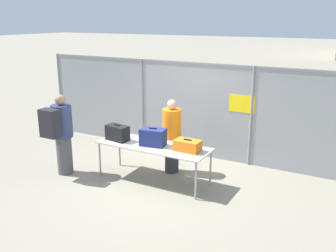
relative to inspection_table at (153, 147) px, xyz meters
The scene contains 9 objects.
ground_plane 0.74m from the inspection_table, 53.51° to the left, with size 120.00×120.00×0.00m, color gray.
fence_section 1.91m from the inspection_table, 89.27° to the left, with size 8.81×0.07×2.30m.
inspection_table is the anchor object (origin of this frame).
suitcase_black 0.87m from the inspection_table, behind, with size 0.52×0.33×0.35m.
suitcase_navy 0.23m from the inspection_table, 76.20° to the right, with size 0.55×0.38×0.38m.
suitcase_orange 0.78m from the inspection_table, ahead, with size 0.51×0.31×0.24m.
traveler_hooded 2.04m from the inspection_table, 161.32° to the right, with size 0.44×0.68×1.77m.
security_worker_near 0.64m from the inspection_table, 81.41° to the left, with size 0.41×0.41×1.64m.
utility_trailer 4.36m from the inspection_table, 67.76° to the left, with size 3.44×2.24×0.63m.
Camera 1 is at (3.75, -6.24, 3.31)m, focal length 40.00 mm.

